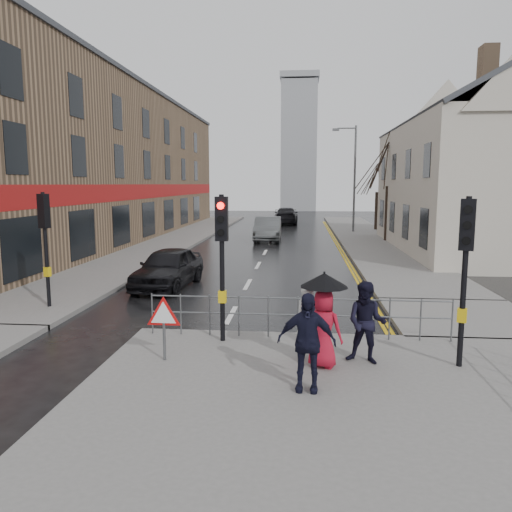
% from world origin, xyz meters
% --- Properties ---
extents(ground, '(120.00, 120.00, 0.00)m').
position_xyz_m(ground, '(0.00, 0.00, 0.00)').
color(ground, black).
rests_on(ground, ground).
extents(near_pavement, '(10.00, 9.00, 0.14)m').
position_xyz_m(near_pavement, '(3.00, -3.50, 0.07)').
color(near_pavement, '#605E5B').
rests_on(near_pavement, ground).
extents(left_pavement, '(4.00, 44.00, 0.14)m').
position_xyz_m(left_pavement, '(-6.50, 23.00, 0.07)').
color(left_pavement, '#605E5B').
rests_on(left_pavement, ground).
extents(right_pavement, '(4.00, 40.00, 0.14)m').
position_xyz_m(right_pavement, '(6.50, 25.00, 0.07)').
color(right_pavement, '#605E5B').
rests_on(right_pavement, ground).
extents(pavement_bridge_right, '(4.00, 4.20, 0.14)m').
position_xyz_m(pavement_bridge_right, '(6.50, 3.00, 0.07)').
color(pavement_bridge_right, '#605E5B').
rests_on(pavement_bridge_right, ground).
extents(building_left_terrace, '(8.00, 42.00, 10.00)m').
position_xyz_m(building_left_terrace, '(-12.00, 22.00, 5.00)').
color(building_left_terrace, '#83664B').
rests_on(building_left_terrace, ground).
extents(building_right_cream, '(9.00, 16.40, 10.10)m').
position_xyz_m(building_right_cream, '(12.00, 18.00, 4.78)').
color(building_right_cream, beige).
rests_on(building_right_cream, ground).
extents(church_tower, '(5.00, 5.00, 18.00)m').
position_xyz_m(church_tower, '(1.50, 62.00, 9.00)').
color(church_tower, gray).
rests_on(church_tower, ground).
extents(traffic_signal_near_left, '(0.28, 0.27, 3.40)m').
position_xyz_m(traffic_signal_near_left, '(0.20, 0.20, 2.46)').
color(traffic_signal_near_left, black).
rests_on(traffic_signal_near_left, near_pavement).
extents(traffic_signal_near_right, '(0.34, 0.33, 3.40)m').
position_xyz_m(traffic_signal_near_right, '(5.20, -1.00, 2.46)').
color(traffic_signal_near_right, black).
rests_on(traffic_signal_near_right, near_pavement).
extents(traffic_signal_far_left, '(0.34, 0.33, 3.40)m').
position_xyz_m(traffic_signal_far_left, '(-5.50, 3.00, 2.46)').
color(traffic_signal_far_left, black).
rests_on(traffic_signal_far_left, left_pavement).
extents(guard_railing_front, '(7.14, 0.04, 1.00)m').
position_xyz_m(guard_railing_front, '(1.95, 0.60, 0.86)').
color(guard_railing_front, '#595B5E').
rests_on(guard_railing_front, near_pavement).
extents(warning_sign, '(0.80, 0.07, 1.35)m').
position_xyz_m(warning_sign, '(-0.80, -1.21, 1.04)').
color(warning_sign, '#595B5E').
rests_on(warning_sign, near_pavement).
extents(street_lamp, '(1.83, 0.25, 8.00)m').
position_xyz_m(street_lamp, '(5.82, 28.00, 4.71)').
color(street_lamp, '#595B5E').
rests_on(street_lamp, right_pavement).
extents(tree_near, '(2.40, 2.40, 6.58)m').
position_xyz_m(tree_near, '(7.50, 22.00, 5.14)').
color(tree_near, '#32251C').
rests_on(tree_near, right_pavement).
extents(tree_far, '(2.40, 2.40, 5.64)m').
position_xyz_m(tree_far, '(8.00, 30.00, 4.42)').
color(tree_far, '#32251C').
rests_on(tree_far, right_pavement).
extents(pedestrian_a, '(0.68, 0.56, 1.58)m').
position_xyz_m(pedestrian_a, '(2.17, -0.82, 0.93)').
color(pedestrian_a, '#B5B6B1').
rests_on(pedestrian_a, near_pavement).
extents(pedestrian_b, '(0.97, 0.85, 1.69)m').
position_xyz_m(pedestrian_b, '(3.34, -0.98, 0.98)').
color(pedestrian_b, black).
rests_on(pedestrian_b, near_pavement).
extents(pedestrian_with_umbrella, '(0.96, 0.96, 1.91)m').
position_xyz_m(pedestrian_with_umbrella, '(2.46, -1.29, 1.22)').
color(pedestrian_with_umbrella, '#AC1429').
rests_on(pedestrian_with_umbrella, near_pavement).
extents(pedestrian_d, '(1.06, 0.50, 1.76)m').
position_xyz_m(pedestrian_d, '(2.12, -2.46, 1.02)').
color(pedestrian_d, black).
rests_on(pedestrian_d, near_pavement).
extents(car_parked, '(2.10, 4.44, 1.47)m').
position_xyz_m(car_parked, '(-2.85, 6.70, 0.73)').
color(car_parked, black).
rests_on(car_parked, ground).
extents(car_mid, '(1.78, 4.86, 1.59)m').
position_xyz_m(car_mid, '(-0.24, 22.30, 0.80)').
color(car_mid, '#494D4F').
rests_on(car_mid, ground).
extents(car_far, '(2.30, 5.46, 1.57)m').
position_xyz_m(car_far, '(0.54, 36.47, 0.79)').
color(car_far, black).
rests_on(car_far, ground).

